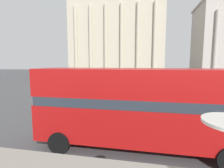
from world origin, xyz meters
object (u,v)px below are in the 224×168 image
(double_decker_bus, at_px, (139,105))
(pedestrian_white, at_px, (146,92))
(traffic_light_mid, at_px, (143,82))
(traffic_light_near, at_px, (166,94))
(pedestrian_yellow, at_px, (107,80))
(pedestrian_red, at_px, (117,92))
(car_navy, at_px, (190,92))
(pedestrian_grey, at_px, (146,101))
(plaza_building_left, at_px, (118,39))
(car_maroon, at_px, (100,89))

(double_decker_bus, xyz_separation_m, pedestrian_white, (0.33, 12.18, -1.39))
(double_decker_bus, distance_m, traffic_light_mid, 9.81)
(traffic_light_near, height_order, pedestrian_yellow, traffic_light_near)
(double_decker_bus, distance_m, pedestrian_red, 12.05)
(car_navy, relative_size, pedestrian_grey, 2.43)
(car_navy, bearing_deg, plaza_building_left, -147.04)
(car_maroon, distance_m, pedestrian_white, 7.11)
(pedestrian_yellow, bearing_deg, car_maroon, -102.40)
(traffic_light_mid, xyz_separation_m, pedestrian_yellow, (-7.16, 14.93, -1.44))
(pedestrian_yellow, bearing_deg, pedestrian_red, -91.21)
(traffic_light_near, relative_size, car_navy, 0.89)
(traffic_light_near, bearing_deg, traffic_light_mid, 102.57)
(pedestrian_yellow, bearing_deg, traffic_light_mid, -82.92)
(double_decker_bus, relative_size, pedestrian_yellow, 5.94)
(pedestrian_grey, bearing_deg, traffic_light_near, -102.99)
(pedestrian_red, xyz_separation_m, pedestrian_grey, (3.48, -4.63, 0.06))
(pedestrian_yellow, xyz_separation_m, pedestrian_grey, (7.59, -17.81, -0.01))
(car_navy, xyz_separation_m, pedestrian_white, (-5.52, -2.63, 0.23))
(traffic_light_near, xyz_separation_m, pedestrian_yellow, (-8.76, 22.10, -1.45))
(pedestrian_grey, bearing_deg, car_navy, 27.01)
(traffic_light_mid, bearing_deg, pedestrian_red, 150.06)
(traffic_light_near, xyz_separation_m, pedestrian_white, (-1.24, 9.54, -1.52))
(traffic_light_mid, distance_m, car_maroon, 8.27)
(plaza_building_left, bearing_deg, double_decker_bus, -79.37)
(pedestrian_red, bearing_deg, car_navy, 34.35)
(traffic_light_mid, relative_size, pedestrian_white, 2.30)
(traffic_light_near, bearing_deg, double_decker_bus, -120.64)
(traffic_light_near, xyz_separation_m, pedestrian_red, (-4.65, 8.92, -1.51))
(car_maroon, distance_m, car_navy, 12.01)
(double_decker_bus, relative_size, traffic_light_near, 2.75)
(pedestrian_yellow, height_order, pedestrian_white, pedestrian_yellow)
(plaza_building_left, xyz_separation_m, car_navy, (13.92, -28.17, -10.65))
(double_decker_bus, distance_m, pedestrian_grey, 7.07)
(double_decker_bus, bearing_deg, pedestrian_grey, 93.29)
(traffic_light_mid, bearing_deg, car_maroon, 139.21)
(pedestrian_red, bearing_deg, car_maroon, 145.45)
(pedestrian_grey, height_order, pedestrian_white, pedestrian_grey)
(double_decker_bus, height_order, car_maroon, double_decker_bus)
(traffic_light_mid, xyz_separation_m, pedestrian_red, (-3.05, 1.76, -1.50))
(traffic_light_near, height_order, car_maroon, traffic_light_near)
(plaza_building_left, relative_size, traffic_light_mid, 6.97)
(car_navy, bearing_deg, double_decker_bus, -14.88)
(plaza_building_left, bearing_deg, pedestrian_grey, -76.80)
(car_navy, bearing_deg, traffic_light_mid, -42.96)
(plaza_building_left, relative_size, pedestrian_grey, 15.04)
(traffic_light_near, relative_size, pedestrian_white, 2.31)
(car_maroon, distance_m, pedestrian_yellow, 9.71)
(pedestrian_yellow, relative_size, pedestrian_grey, 1.00)
(plaza_building_left, relative_size, car_navy, 6.19)
(plaza_building_left, distance_m, traffic_light_mid, 35.28)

